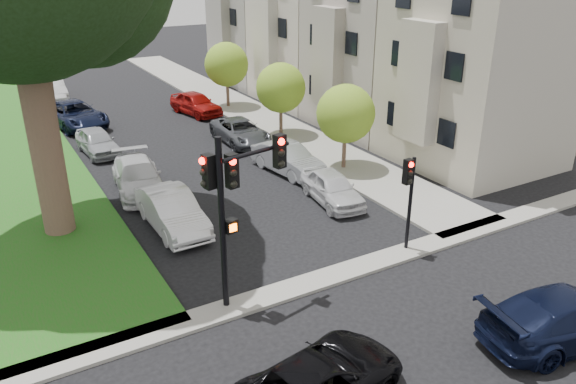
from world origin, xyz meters
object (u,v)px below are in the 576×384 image
car_parked_6 (138,176)px  car_parked_9 (52,89)px  small_tree_a (346,114)px  car_parked_5 (172,211)px  traffic_signal_main (234,191)px  car_parked_7 (97,142)px  small_tree_b (281,88)px  car_parked_1 (288,159)px  car_parked_8 (75,114)px  car_parked_3 (196,103)px  small_tree_c (227,65)px  car_parked_0 (332,188)px  car_cross_near (319,380)px  car_parked_2 (241,131)px  car_cross_far (569,316)px  traffic_signal_secondary (409,188)px

car_parked_6 → car_parked_9: 20.08m
small_tree_a → car_parked_5: (-9.60, -2.02, -2.08)m
traffic_signal_main → car_parked_9: size_ratio=1.13×
car_parked_6 → car_parked_7: 6.18m
small_tree_b → car_parked_1: (-2.67, -5.43, -2.14)m
car_parked_5 → traffic_signal_main: bearing=-90.5°
traffic_signal_main → car_parked_8: 22.51m
car_parked_3 → traffic_signal_main: bearing=-119.8°
small_tree_c → car_parked_5: (-9.60, -15.90, -2.21)m
small_tree_a → car_parked_9: (-10.20, 22.44, -2.04)m
traffic_signal_main → car_parked_6: size_ratio=1.12×
traffic_signal_main → car_parked_0: size_ratio=1.37×
small_tree_b → car_cross_near: small_tree_b is taller
traffic_signal_main → car_parked_1: 11.65m
traffic_signal_main → car_parked_6: traffic_signal_main is taller
car_parked_8 → car_parked_3: bearing=-20.2°
small_tree_a → car_parked_6: bearing=166.3°
car_cross_near → car_parked_5: 10.62m
car_parked_7 → car_parked_8: 5.85m
small_tree_a → car_parked_9: 24.73m
car_parked_0 → car_parked_2: (0.16, 9.46, -0.02)m
car_cross_near → small_tree_c: bearing=-30.1°
small_tree_c → car_parked_5: size_ratio=0.97×
car_cross_near → car_parked_6: 15.00m
small_tree_b → car_parked_9: bearing=122.4°
traffic_signal_main → car_parked_3: bearing=71.8°
small_tree_c → traffic_signal_main: bearing=-113.7°
car_cross_far → car_parked_8: bearing=25.1°
small_tree_a → car_parked_6: size_ratio=0.87×
car_parked_7 → car_parked_9: (-0.11, 13.91, 0.12)m
car_parked_0 → car_parked_5: size_ratio=0.86×
small_tree_c → car_parked_3: bearing=-167.4°
small_tree_b → car_parked_6: (-9.68, -4.02, -2.14)m
small_tree_c → car_parked_6: size_ratio=0.91×
small_tree_a → car_parked_6: (-9.68, 2.36, -2.13)m
small_tree_a → small_tree_b: 6.38m
car_cross_far → car_cross_near: bearing=88.5°
small_tree_a → small_tree_c: small_tree_c is taller
small_tree_c → car_cross_near: 28.32m
traffic_signal_main → small_tree_c: bearing=66.3°
traffic_signal_main → traffic_signal_secondary: traffic_signal_main is taller
small_tree_a → traffic_signal_main: size_ratio=0.78×
car_parked_1 → car_parked_5: car_parked_5 is taller
car_cross_far → car_parked_1: car_cross_far is taller
car_parked_6 → car_parked_7: size_ratio=1.23×
small_tree_b → small_tree_c: small_tree_c is taller
car_parked_7 → car_parked_5: bearing=-91.3°
traffic_signal_secondary → car_parked_5: size_ratio=0.78×
car_parked_3 → car_parked_7: 8.89m
car_parked_2 → car_parked_3: size_ratio=1.08×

